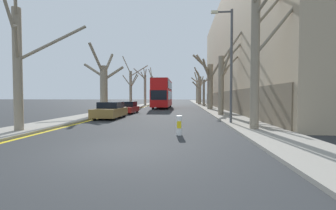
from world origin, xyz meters
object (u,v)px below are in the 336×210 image
object	(u,v)px
street_tree_right_5	(198,91)
parked_car_0	(110,110)
street_tree_right_0	(257,54)
street_tree_left_0	(19,64)
double_decker_bus	(162,92)
traffic_bollard	(179,125)
lamp_post	(230,60)
street_tree_left_3	(145,88)
street_tree_left_2	(131,86)
street_tree_right_4	(199,89)
parked_car_1	(128,108)
street_tree_right_1	(223,79)
street_tree_left_1	(104,85)
street_tree_left_4	(152,88)
street_tree_right_3	(204,90)
street_tree_right_2	(209,82)

from	to	relation	value
street_tree_right_5	parked_car_0	world-z (taller)	street_tree_right_5
street_tree_right_0	street_tree_left_0	bearing A→B (deg)	-173.12
double_decker_bus	traffic_bollard	world-z (taller)	double_decker_bus
street_tree_right_0	lamp_post	size ratio (longest dim) A/B	1.21
traffic_bollard	street_tree_left_3	bearing A→B (deg)	102.68
street_tree_right_0	street_tree_left_2	bearing A→B (deg)	118.27
street_tree_right_4	parked_car_1	world-z (taller)	street_tree_right_4
parked_car_0	parked_car_1	world-z (taller)	parked_car_0
street_tree_right_0	street_tree_right_1	world-z (taller)	street_tree_right_0
street_tree_left_3	street_tree_left_0	bearing A→B (deg)	-90.04
street_tree_left_1	street_tree_left_4	xyz separation A→B (m)	(-0.15, 34.85, 1.06)
street_tree_left_1	street_tree_left_2	world-z (taller)	street_tree_left_2
street_tree_right_5	double_decker_bus	bearing A→B (deg)	-105.09
street_tree_left_2	street_tree_left_3	size ratio (longest dim) A/B	1.05
street_tree_left_3	lamp_post	bearing A→B (deg)	-70.19
street_tree_left_0	street_tree_left_3	world-z (taller)	street_tree_left_3
street_tree_right_0	street_tree_right_3	size ratio (longest dim) A/B	1.25
street_tree_left_4	parked_car_0	distance (m)	38.93
street_tree_right_2	parked_car_1	bearing A→B (deg)	-143.06
double_decker_bus	street_tree_right_2	bearing A→B (deg)	-31.96
street_tree_left_2	street_tree_right_4	xyz separation A→B (m)	(11.63, 17.12, 0.24)
street_tree_left_4	traffic_bollard	world-z (taller)	street_tree_left_4
street_tree_left_0	parked_car_0	world-z (taller)	street_tree_left_0
street_tree_left_3	parked_car_1	bearing A→B (deg)	-84.84
parked_car_1	street_tree_right_5	bearing A→B (deg)	75.52
street_tree_left_0	street_tree_left_3	bearing A→B (deg)	89.96
parked_car_1	street_tree_left_3	bearing A→B (deg)	95.16
street_tree_left_0	double_decker_bus	bearing A→B (deg)	79.48
street_tree_right_5	parked_car_1	size ratio (longest dim) A/B	2.12
traffic_bollard	double_decker_bus	bearing A→B (deg)	97.40
street_tree_left_3	lamp_post	world-z (taller)	street_tree_left_3
street_tree_right_3	double_decker_bus	world-z (taller)	street_tree_right_3
street_tree_left_4	parked_car_1	distance (m)	33.28
street_tree_right_5	street_tree_left_1	bearing A→B (deg)	-106.52
double_decker_bus	street_tree_left_0	bearing A→B (deg)	-100.52
double_decker_bus	parked_car_0	distance (m)	17.51
street_tree_right_5	lamp_post	world-z (taller)	street_tree_right_5
street_tree_left_4	parked_car_0	xyz separation A→B (m)	(2.14, -38.72, -3.39)
street_tree_right_0	street_tree_left_3	bearing A→B (deg)	109.53
street_tree_right_2	street_tree_right_0	bearing A→B (deg)	-89.02
street_tree_left_4	lamp_post	bearing A→B (deg)	-75.12
street_tree_right_1	lamp_post	world-z (taller)	street_tree_right_1
street_tree_left_2	street_tree_left_3	distance (m)	11.09
street_tree_right_1	lamp_post	distance (m)	6.65
street_tree_left_1	parked_car_0	size ratio (longest dim) A/B	1.60
street_tree_right_3	street_tree_right_5	size ratio (longest dim) A/B	0.84
street_tree_right_1	double_decker_bus	size ratio (longest dim) A/B	0.78
street_tree_left_2	double_decker_bus	size ratio (longest dim) A/B	0.79
street_tree_right_0	traffic_bollard	world-z (taller)	street_tree_right_0
lamp_post	street_tree_right_5	bearing A→B (deg)	89.19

